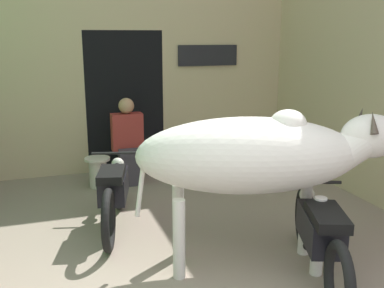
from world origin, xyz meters
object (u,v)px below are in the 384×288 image
(motorcycle_near, at_px, (320,234))
(plastic_stool, at_px, (98,171))
(motorcycle_far, at_px, (114,191))
(shopkeeper_seated, at_px, (128,140))
(cow, at_px, (259,156))

(motorcycle_near, height_order, plastic_stool, motorcycle_near)
(motorcycle_far, relative_size, plastic_stool, 4.01)
(shopkeeper_seated, relative_size, plastic_stool, 2.88)
(motorcycle_near, relative_size, motorcycle_far, 1.02)
(cow, bearing_deg, motorcycle_near, -45.66)
(cow, bearing_deg, shopkeeper_seated, 103.52)
(motorcycle_near, bearing_deg, cow, 134.34)
(cow, xyz_separation_m, plastic_stool, (-1.10, 2.69, -0.82))
(cow, relative_size, shopkeeper_seated, 1.95)
(motorcycle_far, distance_m, shopkeeper_seated, 1.55)
(motorcycle_near, distance_m, shopkeeper_seated, 3.31)
(motorcycle_far, bearing_deg, plastic_stool, 90.10)
(motorcycle_near, height_order, motorcycle_far, motorcycle_far)
(motorcycle_far, bearing_deg, motorcycle_near, -48.10)
(motorcycle_far, height_order, shopkeeper_seated, shopkeeper_seated)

